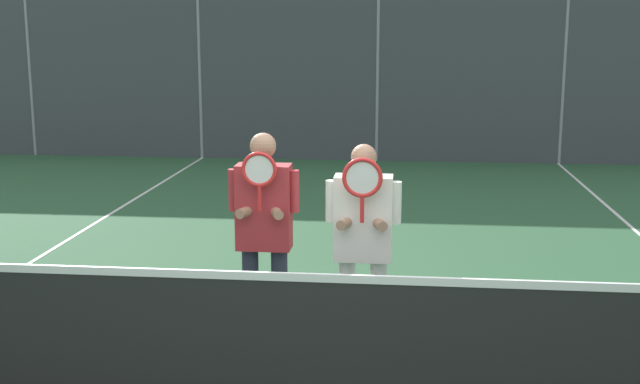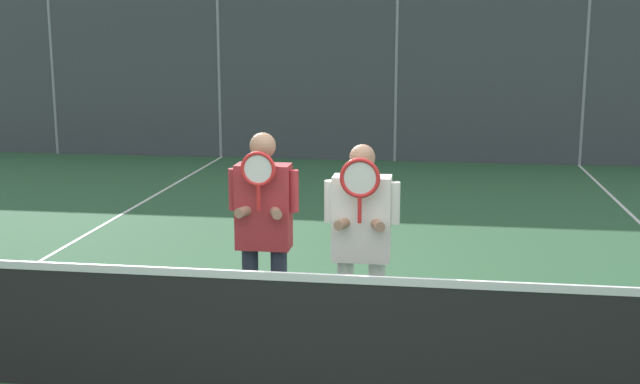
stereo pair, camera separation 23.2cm
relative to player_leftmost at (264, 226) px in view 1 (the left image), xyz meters
The scene contains 10 objects.
hill_distant 58.51m from the player_leftmost, 89.49° to the left, with size 90.65×50.36×17.63m.
clubhouse_building 17.47m from the player_leftmost, 89.14° to the left, with size 16.97×5.50×3.73m.
fence_back 9.88m from the player_leftmost, 87.00° to the left, with size 21.40×0.06×3.26m.
tennis_net 1.17m from the player_leftmost, 59.83° to the right, with size 9.54×0.09×1.03m.
court_line_left_sideline 3.83m from the player_leftmost, 145.12° to the left, with size 0.05×16.00×0.01m, color white.
player_leftmost is the anchor object (origin of this frame).
player_center_left 0.79m from the player_leftmost, ahead, with size 0.57×0.34×1.70m.
car_far_left 13.49m from the player_leftmost, 115.79° to the left, with size 4.37×2.07×1.68m.
car_left_of_center 12.07m from the player_leftmost, 94.39° to the left, with size 4.59×2.07×1.80m.
car_center 12.86m from the player_leftmost, 70.93° to the left, with size 4.73×1.91×1.83m.
Camera 1 is at (0.57, -5.11, 2.51)m, focal length 45.00 mm.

